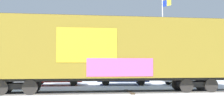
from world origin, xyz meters
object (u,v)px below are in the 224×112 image
(freight_car, at_px, (110,49))
(parked_car_red, at_px, (56,76))
(parked_car_blue, at_px, (123,75))
(parked_car_silver, at_px, (187,75))
(flagpole, at_px, (164,30))

(freight_car, bearing_deg, parked_car_red, 123.11)
(freight_car, xyz_separation_m, parked_car_blue, (1.68, 6.53, -1.95))
(freight_car, height_order, parked_car_silver, freight_car)
(flagpole, bearing_deg, parked_car_red, -152.50)
(freight_car, relative_size, flagpole, 1.74)
(freight_car, bearing_deg, parked_car_blue, 75.54)
(parked_car_blue, height_order, parked_car_silver, parked_car_blue)
(freight_car, distance_m, flagpole, 14.66)
(parked_car_silver, bearing_deg, freight_car, -141.10)
(parked_car_red, height_order, parked_car_blue, parked_car_blue)
(flagpole, distance_m, parked_car_blue, 9.45)
(freight_car, xyz_separation_m, parked_car_silver, (7.41, 5.98, -1.95))
(parked_car_red, bearing_deg, parked_car_blue, 0.66)
(flagpole, bearing_deg, freight_car, -120.17)
(freight_car, distance_m, parked_car_red, 7.96)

